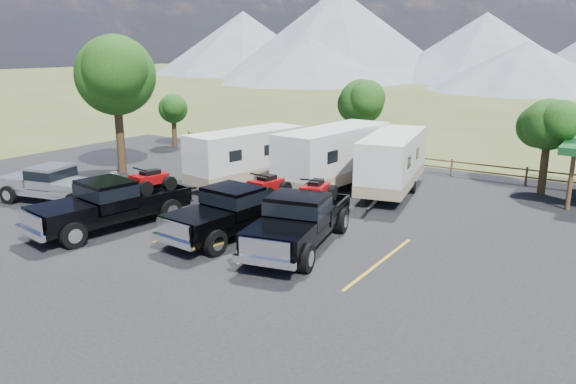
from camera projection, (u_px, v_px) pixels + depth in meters
The scene contains 18 objects.
ground at pixel (168, 265), 19.04m from camera, with size 320.00×320.00×0.00m, color #435323.
asphalt_lot at pixel (224, 239), 21.48m from camera, with size 44.00×34.00×0.04m, color black.
stall_lines at pixel (240, 232), 22.28m from camera, with size 12.12×5.50×0.01m.
tree_big_nw at pixel (115, 75), 31.54m from camera, with size 5.54×5.18×7.84m.
tree_ne_a at pixel (548, 125), 27.30m from camera, with size 3.11×2.92×4.76m.
tree_north at pixel (361, 102), 34.60m from camera, with size 3.46×3.24×5.25m.
tree_nw_small at pixel (173, 109), 40.57m from camera, with size 2.59×2.43×3.85m.
rail_fence at pixel (418, 162), 32.89m from camera, with size 36.12×0.12×1.00m.
mountain_range at pixel (533, 42), 107.25m from camera, with size 209.00×71.00×20.00m.
rig_left at pixel (113, 202), 22.56m from camera, with size 3.22×6.97×2.24m.
rig_center at pixel (238, 208), 21.81m from camera, with size 2.80×6.68×2.17m.
rig_right at pixel (300, 218), 20.48m from camera, with size 3.46×6.98×2.23m.
trailer_left at pixel (246, 157), 29.47m from camera, with size 3.43×8.40×2.91m.
trailer_center at pixel (333, 158), 28.50m from camera, with size 3.01×9.18×3.17m.
trailer_right at pixel (392, 162), 27.84m from camera, with size 3.51×8.59×2.97m.
pickup_silver at pixel (54, 184), 26.22m from camera, with size 6.14×3.08×1.76m.
person_a at pixel (113, 198), 23.89m from camera, with size 0.65×0.42×1.77m, color white.
person_b at pixel (116, 193), 24.28m from camera, with size 0.95×0.74×1.95m, color slate.
Camera 1 is at (13.06, -12.76, 7.21)m, focal length 35.00 mm.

